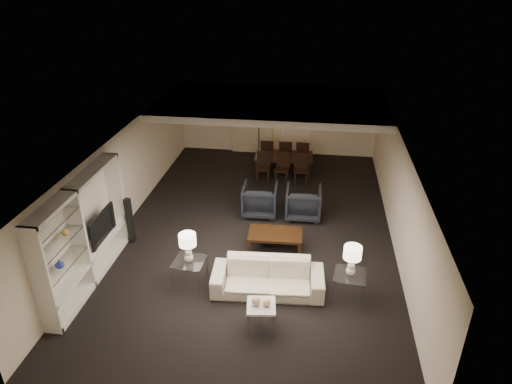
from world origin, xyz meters
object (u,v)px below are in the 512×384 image
Objects in this scene: armchair_right at (303,203)px; chair_fm at (285,153)px; vase_blue at (59,264)px; chair_nr at (301,170)px; side_table_left at (190,272)px; side_table_right at (349,286)px; marble_table at (261,316)px; chair_fr at (303,154)px; pendant_light at (281,119)px; chair_nl at (263,168)px; television at (98,226)px; chair_nm at (282,169)px; sofa at (268,278)px; dining_table at (284,165)px; vase_amber at (65,232)px; floor_speaker at (130,221)px; chair_fl at (268,152)px; floor_lamp at (259,134)px; table_lamp_left at (188,248)px; armchair_left at (260,200)px; table_lamp_right at (352,261)px; coffee_table at (275,241)px.

chair_fm reaches higher than armchair_right.
chair_nr is (4.33, 6.56, -0.66)m from vase_blue.
side_table_left and side_table_right have the same top height.
chair_fr reaches higher than marble_table.
side_table_right is at bearing 107.25° from armchair_right.
pendant_light is 0.53× the size of chair_nl.
television reaches higher than side_table_right.
chair_fm is at bearing 95.18° from chair_nm.
side_table_left is (-1.41, -5.97, -1.62)m from pendant_light.
dining_table is (-0.17, 6.04, -0.02)m from sofa.
chair_nm is at bearing 58.85° from vase_amber.
floor_speaker reaches higher than chair_fm.
sofa is at bearing 0.00° from side_table_left.
chair_nr is at bearing 103.27° from side_table_right.
chair_fl is (-0.48, 0.72, -1.43)m from pendant_light.
dining_table is (-0.77, 2.74, -0.11)m from armchair_right.
armchair_right is 1.79× the size of marble_table.
chair_nr is 2.82m from floor_lamp.
vase_amber reaches higher than dining_table.
vase_amber is 8.44m from chair_fm.
chair_fm and chair_fr have the same top height.
pendant_light reaches higher than chair_fm.
television is at bearing 169.72° from table_lamp_left.
floor_speaker is (-3.01, -1.85, 0.17)m from armchair_left.
pendant_light is 5.75m from floor_speaker.
table_lamp_right is (0.00, 0.00, 0.64)m from side_table_right.
chair_fm is (1.53, 6.69, 0.19)m from side_table_left.
chair_fl reaches higher than sofa.
chair_nl is (-0.17, 2.09, 0.05)m from armchair_left.
chair_nr reaches higher than side_table_left.
dining_table is at bearing 67.94° from floor_speaker.
table_lamp_left is at bearing 176.38° from sofa.
armchair_right is 3.48m from side_table_right.
sofa is at bearing 16.69° from vase_blue.
dining_table is 0.90m from chair_fr.
armchair_left reaches higher than marble_table.
armchair_right is at bearing 55.12° from side_table_left.
armchair_right is at bearing -91.36° from chair_nr.
coffee_table is 1.34× the size of armchair_right.
side_table_left is at bearing 180.00° from side_table_right.
floor_speaker is (-3.61, 1.45, 0.26)m from sofa.
table_lamp_right is at bearing -0.52° from floor_speaker.
floor_speaker reaches higher than chair_nm.
chair_nl is (-0.77, 3.79, 0.26)m from coffee_table.
dining_table is at bearing 50.81° from chair_fr.
armchair_right is 0.52× the size of dining_table.
side_table_right is at bearing -65.68° from chair_nm.
floor_lamp is at bearing -68.67° from armchair_right.
chair_fm is (3.70, 6.30, -0.59)m from television.
armchair_right is at bearing -76.19° from dining_table.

